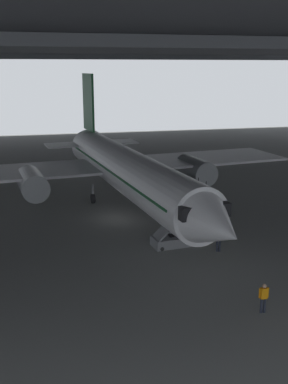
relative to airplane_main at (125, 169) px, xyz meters
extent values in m
plane|color=slate|center=(-0.56, -3.24, -3.53)|extent=(110.00, 110.00, 0.00)
cube|color=#38383D|center=(-0.56, 10.51, 11.43)|extent=(121.00, 99.00, 1.20)
cube|color=#4C4F54|center=(-0.56, -14.24, 10.43)|extent=(115.50, 0.50, 0.70)
cube|color=#4C4F54|center=(-0.56, 27.01, 10.43)|extent=(115.50, 0.50, 0.70)
cylinder|color=white|center=(0.08, -0.63, 0.02)|extent=(7.33, 29.28, 3.89)
cone|color=white|center=(2.02, -16.78, 0.02)|extent=(4.35, 5.09, 3.82)
cube|color=black|center=(1.72, -14.34, 0.51)|extent=(3.61, 3.10, 0.86)
cone|color=white|center=(-1.86, 15.52, 0.41)|extent=(4.03, 6.58, 3.31)
cube|color=#19592D|center=(-1.57, 13.07, 5.15)|extent=(0.74, 4.25, 6.37)
cube|color=white|center=(1.26, 12.35, 0.61)|extent=(5.30, 3.75, 0.16)
cube|color=white|center=(-4.15, 11.70, 0.61)|extent=(5.30, 3.75, 0.16)
cube|color=white|center=(9.53, 5.24, -0.37)|extent=(17.01, 8.97, 0.24)
cylinder|color=#9EA3A8|center=(7.84, 2.91, -1.05)|extent=(3.00, 5.31, 2.41)
cube|color=white|center=(-10.50, 2.83, -0.37)|extent=(17.01, 8.97, 0.24)
cylinder|color=#9EA3A8|center=(-8.31, 0.96, -1.05)|extent=(3.00, 5.31, 2.41)
cube|color=#19592D|center=(0.08, -0.63, 0.31)|extent=(7.15, 27.18, 0.16)
cylinder|color=#9EA3A8|center=(1.24, -10.29, -2.28)|extent=(0.20, 0.20, 1.15)
cylinder|color=black|center=(1.24, -10.29, -3.08)|extent=(0.41, 0.93, 0.90)
cylinder|color=#9EA3A8|center=(2.27, 2.48, -2.28)|extent=(0.20, 0.20, 1.15)
cylinder|color=black|center=(2.27, 2.48, -3.08)|extent=(0.41, 0.93, 0.90)
cylinder|color=#9EA3A8|center=(-2.79, 1.88, -2.28)|extent=(0.20, 0.20, 1.15)
cylinder|color=black|center=(-2.79, 1.88, -3.08)|extent=(0.41, 0.93, 0.90)
cube|color=slate|center=(1.82, -10.40, -3.18)|extent=(4.06, 1.96, 0.70)
cube|color=slate|center=(1.82, -10.40, -1.30)|extent=(3.76, 1.72, 3.13)
cube|color=slate|center=(3.59, -10.19, 0.22)|extent=(1.25, 1.42, 0.12)
cylinder|color=black|center=(3.52, -9.59, 0.72)|extent=(0.06, 0.06, 1.00)
cylinder|color=black|center=(3.66, -10.79, 0.72)|extent=(0.06, 0.06, 1.00)
cylinder|color=black|center=(3.33, -9.52, -3.38)|extent=(0.31, 0.15, 0.30)
cylinder|color=black|center=(3.49, -10.91, -3.38)|extent=(0.31, 0.15, 0.30)
cylinder|color=black|center=(0.15, -9.90, -3.38)|extent=(0.31, 0.15, 0.30)
cylinder|color=black|center=(0.32, -11.29, -3.38)|extent=(0.31, 0.15, 0.30)
cylinder|color=#232838|center=(3.04, -20.82, -3.11)|extent=(0.14, 0.14, 0.83)
cylinder|color=#232838|center=(3.22, -20.83, -3.11)|extent=(0.14, 0.14, 0.83)
cube|color=orange|center=(3.13, -20.82, -2.41)|extent=(0.37, 0.24, 0.59)
cylinder|color=orange|center=(2.90, -20.81, -2.38)|extent=(0.09, 0.09, 0.56)
cylinder|color=orange|center=(3.36, -20.84, -2.38)|extent=(0.09, 0.09, 0.56)
sphere|color=tan|center=(3.13, -20.82, -1.99)|extent=(0.22, 0.22, 0.22)
cylinder|color=#232838|center=(4.04, -12.29, -3.08)|extent=(0.14, 0.14, 0.88)
cylinder|color=#232838|center=(4.22, -12.32, -3.08)|extent=(0.14, 0.14, 0.88)
cube|color=yellow|center=(4.13, -12.30, -2.33)|extent=(0.40, 0.29, 0.62)
cylinder|color=yellow|center=(3.91, -12.26, -2.30)|extent=(0.09, 0.09, 0.59)
cylinder|color=yellow|center=(4.36, -12.35, -2.30)|extent=(0.09, 0.09, 0.59)
sphere|color=tan|center=(4.13, -12.30, -1.89)|extent=(0.24, 0.24, 0.24)
camera|label=1|loc=(-8.21, -40.97, 8.99)|focal=43.88mm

